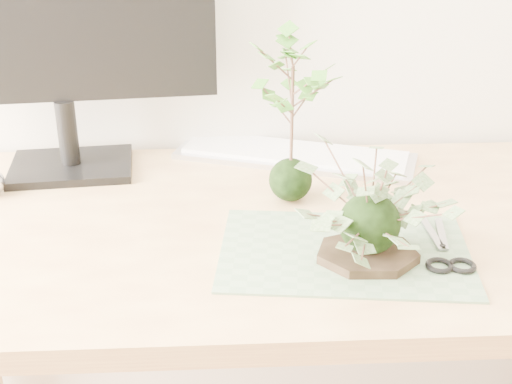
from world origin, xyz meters
TOP-DOWN VIEW (x-y plane):
  - desk at (0.10, 1.23)m, footprint 1.60×0.70m
  - cutting_mat at (0.14, 1.11)m, footprint 0.43×0.32m
  - stone_dish at (0.17, 1.08)m, footprint 0.18×0.18m
  - ivy_kokedama at (0.17, 1.08)m, footprint 0.28×0.28m
  - maple_kokedama at (0.07, 1.31)m, footprint 0.19×0.19m
  - keyboard at (0.10, 1.51)m, footprint 0.53×0.31m
  - monitor at (-0.36, 1.48)m, footprint 0.61×0.20m
  - scissors at (0.30, 1.07)m, footprint 0.08×0.18m

SIDE VIEW (x-z plane):
  - desk at x=0.10m, z-range 0.28..1.02m
  - cutting_mat at x=0.14m, z-range 0.74..0.74m
  - scissors at x=0.30m, z-range 0.74..0.75m
  - keyboard at x=0.10m, z-range 0.74..0.76m
  - stone_dish at x=0.17m, z-range 0.74..0.76m
  - ivy_kokedama at x=0.17m, z-range 0.76..0.95m
  - maple_kokedama at x=0.07m, z-range 0.81..1.15m
  - monitor at x=-0.36m, z-range 0.78..1.32m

